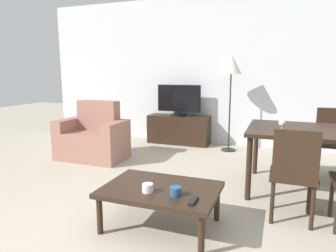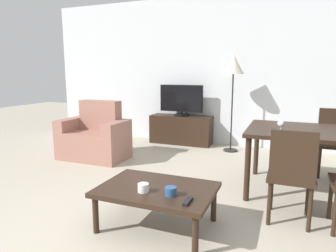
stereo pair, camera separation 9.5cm
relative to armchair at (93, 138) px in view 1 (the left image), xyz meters
The scene contains 13 objects.
wall_back 2.54m from the armchair, 46.55° to the left, with size 7.04×0.06×2.70m.
armchair is the anchor object (origin of this frame).
tv_stand 1.70m from the armchair, 57.02° to the left, with size 1.16×0.37×0.53m.
tv 1.77m from the armchair, 56.98° to the left, with size 0.83×0.29×0.57m.
coffee_table 2.39m from the armchair, 41.88° to the right, with size 0.98×0.68×0.36m.
dining_table 3.13m from the armchair, ahead, with size 1.46×1.02×0.72m.
dining_chair_near 3.06m from the armchair, 21.33° to the right, with size 0.40×0.40×0.87m.
dining_chair_far 3.40m from the armchair, ahead, with size 0.40×0.40×0.87m.
floor_lamp 2.51m from the armchair, 32.70° to the left, with size 0.35×0.35×1.62m.
remote_primary 2.77m from the armchair, 40.09° to the right, with size 0.04×0.15×0.02m.
cup_white_near 2.60m from the armchair, 41.24° to the right, with size 0.10×0.10×0.07m.
cup_colored_far 2.43m from the armchair, 45.20° to the right, with size 0.09×0.09×0.07m.
wine_glass_left 2.85m from the armchair, 14.00° to the right, with size 0.07×0.07×0.15m.
Camera 1 is at (1.09, -1.63, 1.34)m, focal length 32.00 mm.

